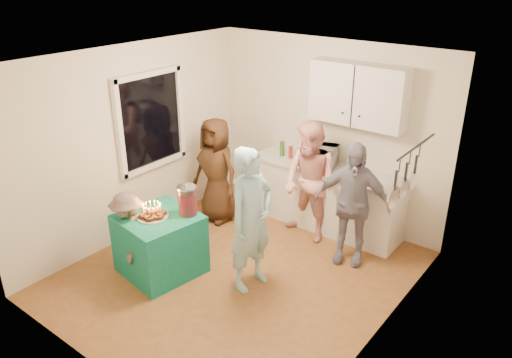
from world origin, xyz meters
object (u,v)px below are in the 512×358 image
Objects in this scene: counter at (325,198)px; woman_back_center at (310,182)px; child_near_left at (129,234)px; punch_jar at (187,201)px; woman_back_left at (216,170)px; woman_back_right at (351,204)px; microwave at (318,155)px; party_table at (160,244)px; man_birthday at (251,220)px.

counter is 1.33× the size of woman_back_center.
woman_back_center is 1.53× the size of child_near_left.
punch_jar is 1.34m from woman_back_left.
woman_back_right is at bearing 80.76° from child_near_left.
counter is at bearing 31.34° from woman_back_left.
woman_back_left is 1.71m from child_near_left.
counter is 0.64m from microwave.
party_table is 0.53× the size of woman_back_right.
child_near_left is at bearing -127.51° from microwave.
party_table is at bearing -132.63° from punch_jar.
counter is 0.58m from woman_back_center.
punch_jar is at bearing -155.34° from woman_back_right.
microwave reaches higher than punch_jar.
counter is 2.44m from party_table.
microwave is at bearing 34.60° from woman_back_left.
punch_jar is 0.21× the size of woman_back_right.
woman_back_left is (-0.61, 1.18, -0.16)m from punch_jar.
party_table is 2.39m from woman_back_right.
microwave reaches higher than counter.
woman_back_center is at bearing 147.36° from woman_back_right.
child_near_left is (-1.08, -2.47, -0.51)m from microwave.
party_table is 0.79× the size of child_near_left.
man_birthday is at bearing -73.98° from woman_back_center.
woman_back_center is (0.98, 1.81, 0.45)m from party_table.
woman_back_right is at bearing 44.00° from party_table.
party_table is (-0.99, -2.23, -0.05)m from counter.
woman_back_right is at bearing -23.35° from man_birthday.
punch_jar is (-0.59, -1.96, -0.12)m from microwave.
woman_back_right is at bearing -40.47° from counter.
microwave is at bearing 103.11° from child_near_left.
woman_back_center is at bearing 8.39° from man_birthday.
man_birthday reaches higher than child_near_left.
punch_jar reaches higher than child_near_left.
woman_back_center is (-0.01, -0.42, 0.40)m from counter.
child_near_left reaches higher than counter.
man_birthday is 1.04× the size of woman_back_center.
counter is at bearing 69.11° from punch_jar.
man_birthday is 1.51m from child_near_left.
man_birthday is at bearing -33.41° from woman_back_left.
microwave is 1.46m from woman_back_left.
child_near_left reaches higher than party_table.
man_birthday reaches higher than woman_back_left.
woman_back_left is at bearing 130.62° from child_near_left.
child_near_left is (-1.94, -1.88, -0.26)m from woman_back_right.
woman_back_left is 1.40m from woman_back_center.
man_birthday is at bearing -88.38° from counter.
microwave is 1.79m from man_birthday.
child_near_left is (-0.49, -0.51, -0.39)m from punch_jar.
counter is 4.24× the size of microwave.
party_table is 1.54m from woman_back_left.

